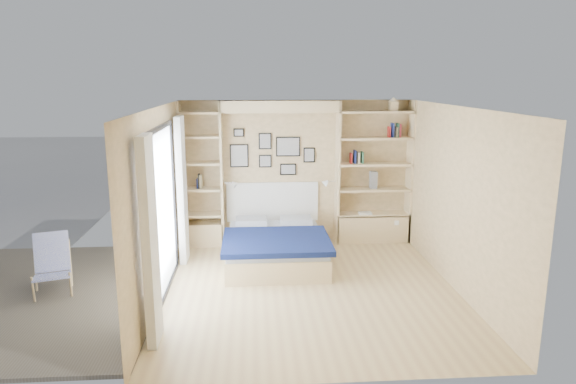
{
  "coord_description": "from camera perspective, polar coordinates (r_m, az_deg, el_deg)",
  "views": [
    {
      "loc": [
        -0.77,
        -6.62,
        2.86
      ],
      "look_at": [
        -0.25,
        0.9,
        1.19
      ],
      "focal_mm": 32.0,
      "sensor_mm": 36.0,
      "label": 1
    }
  ],
  "objects": [
    {
      "name": "reading_lamps",
      "position": [
        8.81,
        -0.86,
        1.0
      ],
      "size": [
        1.92,
        0.12,
        0.15
      ],
      "color": "silver",
      "rests_on": "ground"
    },
    {
      "name": "ground",
      "position": [
        7.25,
        2.47,
        -10.73
      ],
      "size": [
        4.5,
        4.5,
        0.0
      ],
      "primitive_type": "plane",
      "color": "tan",
      "rests_on": "ground"
    },
    {
      "name": "shelf_decor",
      "position": [
        8.96,
        7.93,
        4.89
      ],
      "size": [
        3.5,
        0.23,
        2.03
      ],
      "color": "#A51E1E",
      "rests_on": "ground"
    },
    {
      "name": "room_shell",
      "position": [
        8.34,
        -1.26,
        0.17
      ],
      "size": [
        4.5,
        4.5,
        4.5
      ],
      "color": "#DDBA86",
      "rests_on": "ground"
    },
    {
      "name": "deck_chair",
      "position": [
        7.75,
        -24.75,
        -7.36
      ],
      "size": [
        0.7,
        0.9,
        0.8
      ],
      "rotation": [
        0.0,
        0.0,
        0.32
      ],
      "color": "tan",
      "rests_on": "ground"
    },
    {
      "name": "bed",
      "position": [
        8.17,
        -1.4,
        -6.0
      ],
      "size": [
        1.62,
        2.12,
        1.07
      ],
      "color": "beige",
      "rests_on": "ground"
    },
    {
      "name": "deck",
      "position": [
        7.75,
        -25.53,
        -10.45
      ],
      "size": [
        3.2,
        4.0,
        0.05
      ],
      "primitive_type": "cube",
      "color": "#665B4B",
      "rests_on": "ground"
    },
    {
      "name": "photo_gallery",
      "position": [
        8.94,
        -1.92,
        4.43
      ],
      "size": [
        1.48,
        0.02,
        0.82
      ],
      "color": "black",
      "rests_on": "ground"
    }
  ]
}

